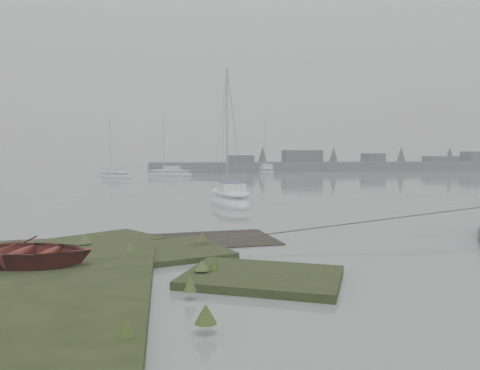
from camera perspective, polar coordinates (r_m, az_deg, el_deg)
ground at (r=40.96m, az=-6.85°, el=-0.15°), size 160.00×160.00×0.00m
far_shoreline at (r=78.14m, az=12.19°, el=2.38°), size 60.00×8.00×4.15m
sailboat_white at (r=26.63m, az=-1.23°, el=-1.79°), size 2.39×6.09×8.42m
sailboat_far_a at (r=56.18m, az=-15.02°, el=1.10°), size 5.03×5.09×7.60m
sailboat_far_b at (r=65.90m, az=3.26°, el=1.66°), size 2.15×6.01×8.39m
sailboat_far_c at (r=59.15m, az=-8.54°, el=1.34°), size 5.89×2.96×7.95m
dinghy at (r=12.50m, az=-24.55°, el=-7.42°), size 3.67×2.98×0.67m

